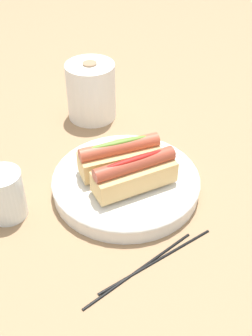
{
  "coord_description": "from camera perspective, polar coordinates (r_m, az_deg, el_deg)",
  "views": [
    {
      "loc": [
        -0.11,
        -0.6,
        0.54
      ],
      "look_at": [
        -0.01,
        -0.0,
        0.05
      ],
      "focal_mm": 46.18,
      "sensor_mm": 36.0,
      "label": 1
    }
  ],
  "objects": [
    {
      "name": "ground_plane",
      "position": [
        0.82,
        0.71,
        -2.82
      ],
      "size": [
        2.4,
        2.4,
        0.0
      ],
      "primitive_type": "plane",
      "color": "#9E7A56"
    },
    {
      "name": "hotdog_front",
      "position": [
        0.75,
        0.89,
        -0.73
      ],
      "size": [
        0.16,
        0.09,
        0.06
      ],
      "color": "#DBB270",
      "rests_on": "serving_bowl"
    },
    {
      "name": "paper_towel_roll",
      "position": [
        0.99,
        -4.62,
        10.08
      ],
      "size": [
        0.11,
        0.11,
        0.13
      ],
      "color": "white",
      "rests_on": "ground_plane"
    },
    {
      "name": "serving_bowl",
      "position": [
        0.8,
        0.0,
        -1.98
      ],
      "size": [
        0.27,
        0.27,
        0.03
      ],
      "color": "white",
      "rests_on": "ground_plane"
    },
    {
      "name": "water_glass",
      "position": [
        0.77,
        -15.69,
        -3.51
      ],
      "size": [
        0.07,
        0.07,
        0.09
      ],
      "color": "white",
      "rests_on": "ground_plane"
    },
    {
      "name": "chopstick_near",
      "position": [
        0.7,
        4.13,
        -11.99
      ],
      "size": [
        0.2,
        0.1,
        0.01
      ],
      "primitive_type": "cylinder",
      "rotation": [
        0.0,
        1.57,
        0.44
      ],
      "color": "black",
      "rests_on": "ground_plane"
    },
    {
      "name": "hotdog_back",
      "position": [
        0.79,
        -0.85,
        1.57
      ],
      "size": [
        0.16,
        0.08,
        0.06
      ],
      "color": "#DBB270",
      "rests_on": "serving_bowl"
    },
    {
      "name": "chopstick_far",
      "position": [
        0.69,
        1.85,
        -13.12
      ],
      "size": [
        0.19,
        0.12,
        0.01
      ],
      "primitive_type": "cylinder",
      "rotation": [
        0.0,
        1.57,
        0.54
      ],
      "color": "black",
      "rests_on": "ground_plane"
    }
  ]
}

